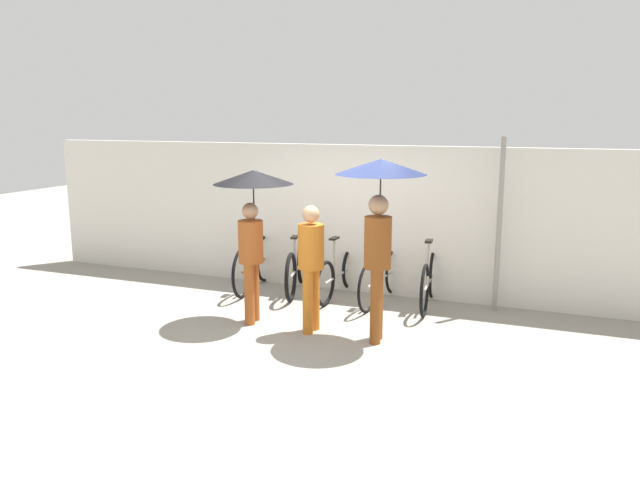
{
  "coord_description": "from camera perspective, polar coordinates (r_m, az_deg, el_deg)",
  "views": [
    {
      "loc": [
        3.01,
        -6.7,
        2.65
      ],
      "look_at": [
        0.0,
        1.0,
        1.0
      ],
      "focal_mm": 35.0,
      "sensor_mm": 36.0,
      "label": 1
    }
  ],
  "objects": [
    {
      "name": "parked_bicycle_0",
      "position": [
        9.7,
        -6.0,
        -2.19
      ],
      "size": [
        0.44,
        1.74,
        1.04
      ],
      "rotation": [
        0.0,
        0.0,
        1.68
      ],
      "color": "black",
      "rests_on": "ground"
    },
    {
      "name": "ground_plane",
      "position": [
        7.8,
        -2.69,
        -8.57
      ],
      "size": [
        30.0,
        30.0,
        0.0
      ],
      "primitive_type": "plane",
      "color": "gray"
    },
    {
      "name": "parked_bicycle_3",
      "position": [
        9.02,
        5.69,
        -3.33
      ],
      "size": [
        0.44,
        1.77,
        1.11
      ],
      "rotation": [
        0.0,
        0.0,
        1.49
      ],
      "color": "black",
      "rests_on": "ground"
    },
    {
      "name": "parked_bicycle_4",
      "position": [
        8.9,
        9.94,
        -3.64
      ],
      "size": [
        0.44,
        1.68,
        0.99
      ],
      "rotation": [
        0.0,
        0.0,
        1.65
      ],
      "color": "black",
      "rests_on": "ground"
    },
    {
      "name": "parked_bicycle_1",
      "position": [
        9.5,
        -2.12,
        -2.55
      ],
      "size": [
        0.56,
        1.7,
        1.04
      ],
      "rotation": [
        0.0,
        0.0,
        1.8
      ],
      "color": "black",
      "rests_on": "ground"
    },
    {
      "name": "back_wall",
      "position": [
        9.48,
        2.57,
        1.96
      ],
      "size": [
        10.7,
        0.12,
        2.23
      ],
      "color": "silver",
      "rests_on": "ground"
    },
    {
      "name": "pedestrian_leading",
      "position": [
        7.99,
        -6.19,
        3.46
      ],
      "size": [
        1.03,
        1.03,
        1.97
      ],
      "rotation": [
        0.0,
        0.0,
        0.12
      ],
      "color": "#9E4C1E",
      "rests_on": "ground"
    },
    {
      "name": "awning_pole",
      "position": [
        8.75,
        16.06,
        1.27
      ],
      "size": [
        0.07,
        0.07,
        2.38
      ],
      "color": "gray",
      "rests_on": "ground"
    },
    {
      "name": "pedestrian_trailing",
      "position": [
        7.27,
        5.48,
        3.94
      ],
      "size": [
        1.08,
        1.08,
        2.16
      ],
      "rotation": [
        0.0,
        0.0,
        0.14
      ],
      "color": "brown",
      "rests_on": "ground"
    },
    {
      "name": "parked_bicycle_2",
      "position": [
        9.26,
        1.72,
        -3.09
      ],
      "size": [
        0.44,
        1.67,
        1.04
      ],
      "rotation": [
        0.0,
        0.0,
        1.54
      ],
      "color": "black",
      "rests_on": "ground"
    },
    {
      "name": "pedestrian_center",
      "position": [
        7.63,
        -0.82,
        -1.78
      ],
      "size": [
        0.32,
        0.32,
        1.59
      ],
      "rotation": [
        0.0,
        0.0,
        -0.09
      ],
      "color": "#C66B1E",
      "rests_on": "ground"
    }
  ]
}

